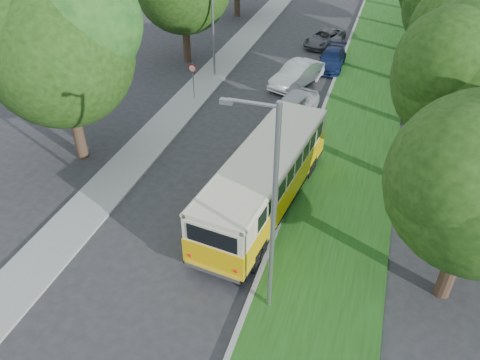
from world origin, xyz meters
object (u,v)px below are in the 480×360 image
(car_blue, at_px, (332,59))
(car_grey, at_px, (324,38))
(vintage_bus, at_px, (265,181))
(lamppost_far, at_px, (211,17))
(car_silver, at_px, (293,107))
(car_white, at_px, (297,75))
(lamppost_near, at_px, (271,211))

(car_blue, distance_m, car_grey, 4.65)
(vintage_bus, distance_m, car_blue, 17.30)
(lamppost_far, distance_m, car_silver, 8.74)
(car_grey, bearing_deg, car_blue, -55.93)
(car_silver, bearing_deg, car_white, 114.50)
(vintage_bus, height_order, car_silver, vintage_bus)
(lamppost_far, bearing_deg, car_blue, 27.92)
(lamppost_near, relative_size, car_silver, 1.80)
(vintage_bus, bearing_deg, lamppost_far, 126.10)
(lamppost_near, bearing_deg, car_white, 99.02)
(lamppost_far, height_order, vintage_bus, lamppost_far)
(car_white, bearing_deg, vintage_bus, -63.20)
(car_grey, bearing_deg, lamppost_far, -108.78)
(car_silver, relative_size, car_white, 0.96)
(lamppost_near, xyz_separation_m, car_grey, (-2.49, 27.05, -3.76))
(car_silver, bearing_deg, car_grey, 106.56)
(car_silver, xyz_separation_m, car_blue, (1.00, 8.59, -0.13))
(vintage_bus, distance_m, car_white, 13.50)
(car_white, bearing_deg, car_grey, 107.45)
(lamppost_far, height_order, car_blue, lamppost_far)
(lamppost_far, xyz_separation_m, vintage_bus, (7.35, -13.20, -2.64))
(car_white, relative_size, car_blue, 1.07)
(car_blue, xyz_separation_m, car_grey, (-1.28, 4.47, -0.02))
(car_white, bearing_deg, car_silver, -60.08)
(lamppost_far, height_order, car_grey, lamppost_far)
(car_silver, bearing_deg, lamppost_near, -65.65)
(lamppost_near, distance_m, car_blue, 22.92)
(lamppost_far, relative_size, car_white, 1.61)
(vintage_bus, height_order, car_white, vintage_bus)
(lamppost_near, xyz_separation_m, vintage_bus, (-1.56, 5.30, -2.89))
(car_silver, bearing_deg, lamppost_far, 161.38)
(car_white, distance_m, car_blue, 4.26)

